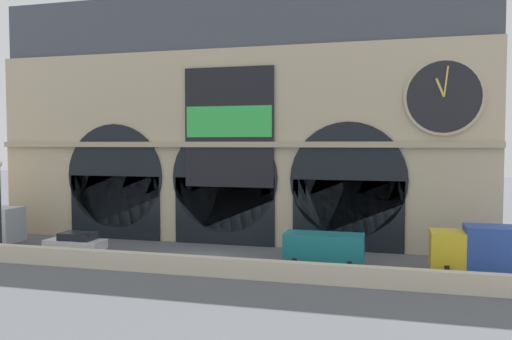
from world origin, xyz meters
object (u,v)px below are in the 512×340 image
at_px(car_midwest, 76,242).
at_px(box_truck_east, 497,250).
at_px(street_lamp_quayside, 0,196).
at_px(van_mideast, 324,248).

bearing_deg(car_midwest, box_truck_east, 0.77).
bearing_deg(street_lamp_quayside, van_mideast, 8.54).
bearing_deg(box_truck_east, van_mideast, 179.26).
xyz_separation_m(car_midwest, street_lamp_quayside, (-4.11, -2.84, 3.61)).
height_order(box_truck_east, street_lamp_quayside, street_lamp_quayside).
bearing_deg(van_mideast, box_truck_east, -0.74).
bearing_deg(street_lamp_quayside, car_midwest, 34.68).
distance_m(van_mideast, box_truck_east, 10.48).
height_order(car_midwest, box_truck_east, box_truck_east).
height_order(van_mideast, street_lamp_quayside, street_lamp_quayside).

